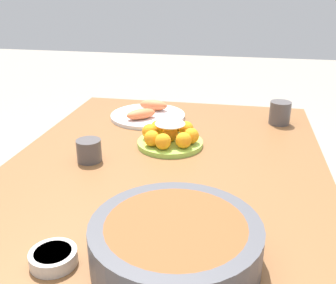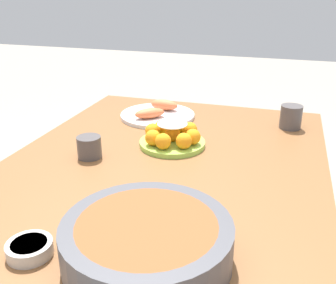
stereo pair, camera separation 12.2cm
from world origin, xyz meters
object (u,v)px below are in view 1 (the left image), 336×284
Objects in this scene: cake_plate at (170,136)px; seafood_platter at (148,114)px; serving_bowl at (176,241)px; cup_near at (89,151)px; sauce_bowl at (53,257)px; dining_table at (166,193)px; cup_far at (280,113)px.

seafood_platter is (-0.26, -0.14, -0.02)m from cake_plate.
cake_plate is 0.57m from serving_bowl.
cup_near is (0.16, -0.22, 0.00)m from cake_plate.
cake_plate is at bearing 169.61° from sauce_bowl.
cake_plate is 0.74× the size of seafood_platter.
dining_table is 4.28× the size of seafood_platter.
dining_table is 0.19m from cake_plate.
cup_far is (-0.29, 0.37, 0.01)m from cake_plate.
seafood_platter is at bearing -159.21° from dining_table.
cake_plate is (-0.13, -0.01, 0.13)m from dining_table.
sauce_bowl is at bearing -76.57° from serving_bowl.
dining_table is at bearing -166.42° from serving_bowl.
cup_near is at bearing -10.56° from seafood_platter.
cake_plate is 0.65× the size of serving_bowl.
cup_far is (-0.90, 0.48, 0.03)m from sauce_bowl.
cup_far reaches higher than seafood_platter.
dining_table is at bearing 5.34° from cake_plate.
dining_table is 0.27m from cup_near.
cake_plate is 2.92× the size of cup_near.
serving_bowl reaches higher than cup_near.
seafood_platter is at bearing -152.19° from cake_plate.
sauce_bowl is (0.61, -0.11, -0.02)m from cake_plate.
dining_table is at bearing 165.38° from sauce_bowl.
cup_far is at bearing 127.43° from cup_near.
serving_bowl is at bearing 103.43° from sauce_bowl.
sauce_bowl is at bearing 12.84° from cup_near.
cup_far is at bearing 127.80° from cake_plate.
serving_bowl is 1.13× the size of seafood_platter.
cake_plate is at bearing -168.36° from serving_bowl.
serving_bowl reaches higher than seafood_platter.
serving_bowl is at bearing -16.62° from cup_far.
serving_bowl is at bearing 39.73° from cup_near.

